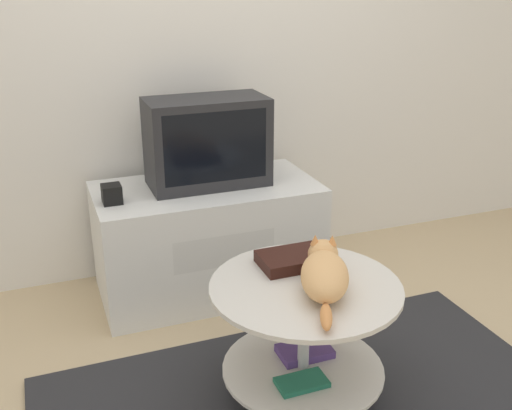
{
  "coord_description": "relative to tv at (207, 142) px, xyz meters",
  "views": [
    {
      "loc": [
        -0.85,
        -1.73,
        1.58
      ],
      "look_at": [
        -0.01,
        0.48,
        0.66
      ],
      "focal_mm": 42.0,
      "sensor_mm": 36.0,
      "label": 1
    }
  ],
  "objects": [
    {
      "name": "wall_back",
      "position": [
        0.06,
        0.35,
        0.5
      ],
      "size": [
        8.0,
        0.05,
        2.6
      ],
      "color": "silver",
      "rests_on": "ground_plane"
    },
    {
      "name": "coffee_table",
      "position": [
        0.06,
        -1.03,
        -0.46
      ],
      "size": [
        0.71,
        0.71,
        0.5
      ],
      "color": "#B2B2B7",
      "rests_on": "rug"
    },
    {
      "name": "tv_stand",
      "position": [
        -0.02,
        -0.03,
        -0.51
      ],
      "size": [
        1.12,
        0.58,
        0.58
      ],
      "color": "silver",
      "rests_on": "ground_plane"
    },
    {
      "name": "dvd_box",
      "position": [
        0.09,
        -0.86,
        -0.26
      ],
      "size": [
        0.28,
        0.18,
        0.05
      ],
      "color": "black",
      "rests_on": "coffee_table"
    },
    {
      "name": "tv",
      "position": [
        0.0,
        0.0,
        0.0
      ],
      "size": [
        0.59,
        0.3,
        0.44
      ],
      "color": "#232326",
      "rests_on": "tv_stand"
    },
    {
      "name": "ground_plane",
      "position": [
        0.06,
        -1.03,
        -0.8
      ],
      "size": [
        12.0,
        12.0,
        0.0
      ],
      "primitive_type": "plane",
      "color": "tan"
    },
    {
      "name": "rug",
      "position": [
        0.06,
        -1.03,
        -0.79
      ],
      "size": [
        2.04,
        1.02,
        0.02
      ],
      "color": "#28282B",
      "rests_on": "ground_plane"
    },
    {
      "name": "cat",
      "position": [
        0.11,
        -1.08,
        -0.22
      ],
      "size": [
        0.29,
        0.5,
        0.14
      ],
      "rotation": [
        0.0,
        0.0,
        1.13
      ],
      "color": "tan",
      "rests_on": "coffee_table"
    },
    {
      "name": "speaker",
      "position": [
        -0.49,
        -0.1,
        -0.17
      ],
      "size": [
        0.09,
        0.09,
        0.09
      ],
      "color": "black",
      "rests_on": "tv_stand"
    }
  ]
}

